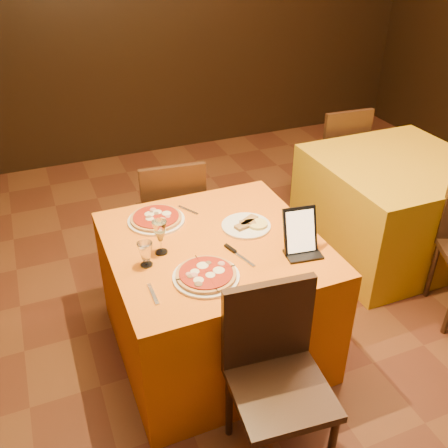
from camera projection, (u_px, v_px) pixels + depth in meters
name	position (u px, v px, depth m)	size (l,w,h in m)	color
floor	(317.00, 383.00, 2.79)	(6.00, 7.00, 0.01)	#5E2D19
wall_back	(140.00, 16.00, 4.80)	(6.00, 0.01, 2.80)	black
main_table	(215.00, 296.00, 2.84)	(1.10, 1.10, 0.75)	orange
side_table	(392.00, 207.00, 3.71)	(1.10, 1.10, 0.75)	#BF8C0C
chair_main_near	(281.00, 391.00, 2.18)	(0.39, 0.39, 0.91)	#31210F
chair_main_far	(170.00, 215.00, 3.46)	(0.48, 0.48, 0.91)	black
chair_side_far	(332.00, 155.00, 4.32)	(0.46, 0.46, 0.91)	black
pizza_near	(206.00, 275.00, 2.37)	(0.32, 0.32, 0.03)	white
pizza_far	(156.00, 219.00, 2.81)	(0.32, 0.32, 0.03)	white
cutlet_dish	(246.00, 225.00, 2.76)	(0.27, 0.27, 0.03)	white
wine_glass	(160.00, 237.00, 2.51)	(0.07, 0.07, 0.19)	#D4D479
water_glass	(146.00, 254.00, 2.43)	(0.06, 0.06, 0.13)	white
tablet	(300.00, 231.00, 2.51)	(0.17, 0.01, 0.24)	black
knife	(241.00, 257.00, 2.52)	(0.21, 0.02, 0.01)	silver
fork_near	(153.00, 294.00, 2.27)	(0.16, 0.02, 0.01)	#B8BAC0
fork_far	(188.00, 210.00, 2.92)	(0.15, 0.02, 0.01)	silver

